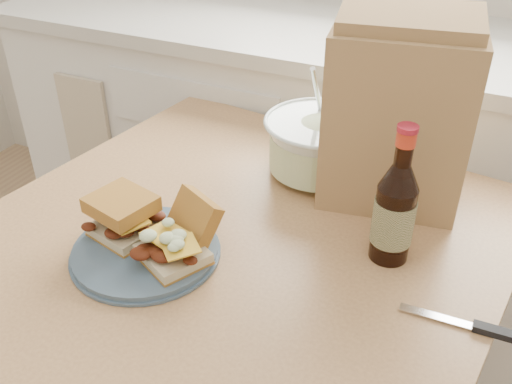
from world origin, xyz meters
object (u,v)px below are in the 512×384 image
at_px(plate, 146,251).
at_px(beer_bottle, 395,211).
at_px(coleslaw_bowl, 320,147).
at_px(dining_table, 235,281).
at_px(paper_bag, 396,120).

height_order(plate, beer_bottle, beer_bottle).
distance_m(coleslaw_bowl, beer_bottle, 0.31).
bearing_deg(dining_table, coleslaw_bowl, 84.71).
bearing_deg(coleslaw_bowl, beer_bottle, -46.01).
bearing_deg(coleslaw_bowl, dining_table, -102.97).
distance_m(beer_bottle, paper_bag, 0.21).
bearing_deg(beer_bottle, coleslaw_bowl, 122.59).
bearing_deg(coleslaw_bowl, plate, -114.09).
bearing_deg(plate, dining_table, 46.42).
relative_size(dining_table, paper_bag, 3.06).
xyz_separation_m(dining_table, beer_bottle, (0.28, 0.06, 0.21)).
bearing_deg(coleslaw_bowl, paper_bag, -10.57).
height_order(plate, paper_bag, paper_bag).
bearing_deg(beer_bottle, paper_bag, 94.37).
relative_size(plate, coleslaw_bowl, 1.06).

